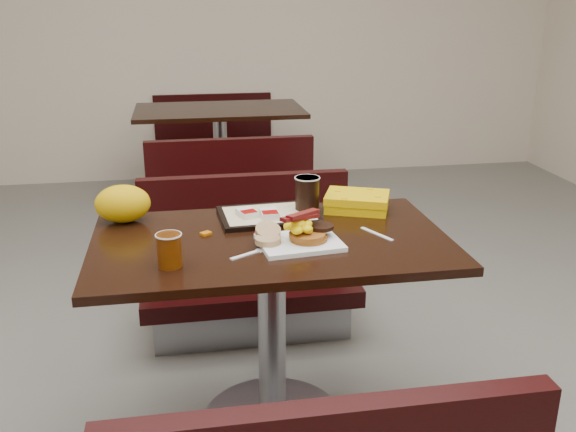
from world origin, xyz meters
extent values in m
cube|color=gray|center=(0.00, 0.00, 0.00)|extent=(6.00, 7.00, 0.01)
cube|color=beige|center=(0.00, 3.50, 1.40)|extent=(6.00, 0.01, 2.80)
cube|color=white|center=(0.08, -0.07, 0.76)|extent=(0.28, 0.23, 0.02)
cylinder|color=#975619|center=(0.11, -0.07, 0.78)|extent=(0.13, 0.13, 0.03)
cylinder|color=black|center=(0.16, -0.04, 0.80)|extent=(0.11, 0.11, 0.01)
ellipsoid|color=#FFE305|center=(0.08, -0.07, 0.82)|extent=(0.10, 0.09, 0.05)
cylinder|color=tan|center=(-0.02, -0.08, 0.77)|extent=(0.09, 0.09, 0.02)
cylinder|color=tan|center=(-0.01, -0.03, 0.79)|extent=(0.10, 0.10, 0.05)
cylinder|color=#823C04|center=(-0.33, -0.18, 0.80)|extent=(0.08, 0.08, 0.10)
cube|color=white|center=(0.36, -0.02, 0.75)|extent=(0.08, 0.14, 0.00)
cube|color=#BD5D08|center=(-0.22, 0.07, 0.75)|extent=(0.04, 0.04, 0.01)
cube|color=#8C0504|center=(-0.03, 0.04, 0.76)|extent=(0.05, 0.04, 0.01)
cube|color=black|center=(0.02, 0.21, 0.76)|extent=(0.37, 0.27, 0.02)
cube|color=silver|center=(-0.06, 0.20, 0.78)|extent=(0.08, 0.09, 0.02)
cube|color=silver|center=(0.02, 0.17, 0.78)|extent=(0.06, 0.09, 0.02)
cylinder|color=black|center=(0.17, 0.24, 0.83)|extent=(0.11, 0.11, 0.12)
cube|color=#E1AF03|center=(0.37, 0.24, 0.78)|extent=(0.28, 0.25, 0.06)
ellipsoid|color=orange|center=(-0.50, 0.25, 0.82)|extent=(0.23, 0.20, 0.14)
camera|label=1|loc=(-0.28, -1.98, 1.53)|focal=39.67mm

